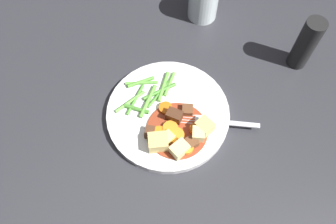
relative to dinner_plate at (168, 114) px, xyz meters
name	(u,v)px	position (x,y,z in m)	size (l,w,h in m)	color
ground_plane	(168,116)	(0.00, 0.00, -0.01)	(3.00, 3.00, 0.00)	#2D2D33
dinner_plate	(168,114)	(0.00, 0.00, 0.00)	(0.26, 0.26, 0.02)	white
stew_sauce	(177,130)	(0.04, -0.01, 0.01)	(0.13, 0.13, 0.00)	#93381E
carrot_slice_0	(196,130)	(0.07, 0.02, 0.02)	(0.02, 0.02, 0.01)	orange
carrot_slice_1	(170,129)	(0.03, -0.02, 0.01)	(0.03, 0.03, 0.01)	orange
carrot_slice_2	(186,147)	(0.09, -0.02, 0.02)	(0.03, 0.03, 0.01)	orange
carrot_slice_3	(159,134)	(0.03, -0.05, 0.01)	(0.03, 0.03, 0.01)	orange
carrot_slice_4	(167,107)	(-0.01, 0.00, 0.01)	(0.03, 0.03, 0.01)	orange
carrot_slice_5	(176,136)	(0.05, -0.02, 0.01)	(0.03, 0.03, 0.01)	orange
potato_chunk_0	(198,134)	(0.08, 0.01, 0.02)	(0.03, 0.02, 0.03)	#EAD68C
potato_chunk_1	(158,142)	(0.05, -0.06, 0.02)	(0.03, 0.04, 0.03)	#DBBC6B
potato_chunk_2	(167,138)	(0.05, -0.04, 0.02)	(0.03, 0.02, 0.02)	#E5CC7A
potato_chunk_3	(180,149)	(0.08, -0.04, 0.02)	(0.03, 0.03, 0.02)	#EAD68C
potato_chunk_4	(205,127)	(0.08, 0.03, 0.02)	(0.03, 0.03, 0.03)	#DBBC6B
meat_chunk_0	(192,142)	(0.09, -0.01, 0.02)	(0.02, 0.02, 0.02)	brown
meat_chunk_1	(187,110)	(0.03, 0.03, 0.02)	(0.02, 0.02, 0.02)	brown
meat_chunk_2	(176,115)	(0.02, 0.00, 0.02)	(0.02, 0.03, 0.03)	#4C2B19
meat_chunk_3	(150,132)	(0.02, -0.06, 0.02)	(0.02, 0.02, 0.02)	#56331E
green_bean_0	(160,91)	(-0.05, 0.02, 0.01)	(0.01, 0.01, 0.08)	#4C8E33
green_bean_1	(135,100)	(-0.07, -0.04, 0.01)	(0.01, 0.01, 0.08)	#4C8E33
green_bean_2	(160,93)	(-0.05, 0.01, 0.01)	(0.01, 0.01, 0.08)	#4C8E33
green_bean_3	(163,86)	(-0.05, 0.03, 0.01)	(0.01, 0.01, 0.07)	#66AD42
green_bean_4	(142,83)	(-0.09, 0.00, 0.01)	(0.01, 0.01, 0.07)	#66AD42
green_bean_5	(130,101)	(-0.07, -0.05, 0.01)	(0.01, 0.01, 0.08)	#66AD42
green_bean_6	(137,109)	(-0.05, -0.05, 0.01)	(0.01, 0.01, 0.05)	#4C8E33
green_bean_7	(148,101)	(-0.05, -0.02, 0.01)	(0.01, 0.01, 0.08)	#66AD42
green_bean_8	(169,84)	(-0.05, 0.04, 0.01)	(0.01, 0.01, 0.06)	#66AD42
green_bean_9	(142,81)	(-0.09, 0.00, 0.01)	(0.01, 0.01, 0.06)	#599E38
fork	(214,122)	(0.08, 0.06, 0.01)	(0.14, 0.13, 0.00)	silver
water_glass	(203,0)	(-0.17, 0.25, 0.04)	(0.07, 0.07, 0.10)	silver
pepper_mill	(306,44)	(0.08, 0.32, 0.06)	(0.04, 0.04, 0.13)	black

